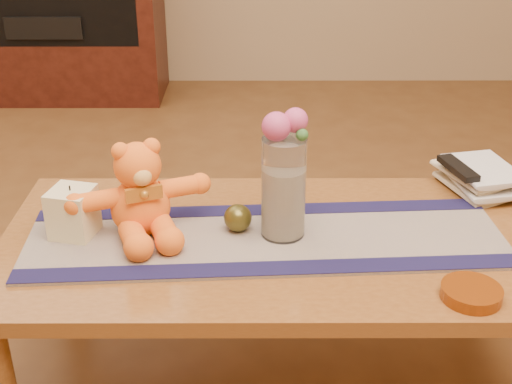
{
  "coord_description": "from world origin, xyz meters",
  "views": [
    {
      "loc": [
        -0.05,
        -1.5,
        1.33
      ],
      "look_at": [
        -0.05,
        0.0,
        0.58
      ],
      "focal_mm": 48.05,
      "sensor_mm": 36.0,
      "label": 1
    }
  ],
  "objects_px": {
    "glass_vase": "(284,188)",
    "amber_dish": "(471,293)",
    "teddy_bear": "(139,189)",
    "bronze_ball": "(238,218)",
    "tv_remote": "(458,168)",
    "pillar_candle": "(73,212)",
    "book_bottom": "(453,190)"
  },
  "relations": [
    {
      "from": "glass_vase",
      "to": "amber_dish",
      "type": "xyz_separation_m",
      "value": [
        0.4,
        -0.27,
        -0.12
      ]
    },
    {
      "from": "amber_dish",
      "to": "teddy_bear",
      "type": "bearing_deg",
      "value": 158.98
    },
    {
      "from": "bronze_ball",
      "to": "tv_remote",
      "type": "bearing_deg",
      "value": 19.16
    },
    {
      "from": "pillar_candle",
      "to": "amber_dish",
      "type": "xyz_separation_m",
      "value": [
        0.93,
        -0.27,
        -0.06
      ]
    },
    {
      "from": "bronze_ball",
      "to": "book_bottom",
      "type": "bearing_deg",
      "value": 20.04
    },
    {
      "from": "book_bottom",
      "to": "teddy_bear",
      "type": "bearing_deg",
      "value": 176.14
    },
    {
      "from": "teddy_bear",
      "to": "amber_dish",
      "type": "distance_m",
      "value": 0.83
    },
    {
      "from": "teddy_bear",
      "to": "glass_vase",
      "type": "bearing_deg",
      "value": -25.03
    },
    {
      "from": "teddy_bear",
      "to": "book_bottom",
      "type": "relative_size",
      "value": 1.54
    },
    {
      "from": "glass_vase",
      "to": "tv_remote",
      "type": "distance_m",
      "value": 0.55
    },
    {
      "from": "bronze_ball",
      "to": "amber_dish",
      "type": "xyz_separation_m",
      "value": [
        0.52,
        -0.29,
        -0.03
      ]
    },
    {
      "from": "glass_vase",
      "to": "tv_remote",
      "type": "bearing_deg",
      "value": 24.83
    },
    {
      "from": "amber_dish",
      "to": "bronze_ball",
      "type": "bearing_deg",
      "value": 150.92
    },
    {
      "from": "teddy_bear",
      "to": "pillar_candle",
      "type": "relative_size",
      "value": 2.79
    },
    {
      "from": "pillar_candle",
      "to": "book_bottom",
      "type": "bearing_deg",
      "value": 13.13
    },
    {
      "from": "glass_vase",
      "to": "bronze_ball",
      "type": "bearing_deg",
      "value": 171.17
    },
    {
      "from": "teddy_bear",
      "to": "book_bottom",
      "type": "bearing_deg",
      "value": -7.11
    },
    {
      "from": "amber_dish",
      "to": "tv_remote",
      "type": "bearing_deg",
      "value": 79.26
    },
    {
      "from": "glass_vase",
      "to": "amber_dish",
      "type": "distance_m",
      "value": 0.5
    },
    {
      "from": "teddy_bear",
      "to": "glass_vase",
      "type": "height_order",
      "value": "glass_vase"
    },
    {
      "from": "bronze_ball",
      "to": "book_bottom",
      "type": "height_order",
      "value": "bronze_ball"
    },
    {
      "from": "pillar_candle",
      "to": "glass_vase",
      "type": "height_order",
      "value": "glass_vase"
    },
    {
      "from": "pillar_candle",
      "to": "bronze_ball",
      "type": "height_order",
      "value": "pillar_candle"
    },
    {
      "from": "teddy_bear",
      "to": "bronze_ball",
      "type": "distance_m",
      "value": 0.26
    },
    {
      "from": "teddy_bear",
      "to": "glass_vase",
      "type": "distance_m",
      "value": 0.36
    },
    {
      "from": "pillar_candle",
      "to": "glass_vase",
      "type": "relative_size",
      "value": 0.47
    },
    {
      "from": "tv_remote",
      "to": "amber_dish",
      "type": "height_order",
      "value": "tv_remote"
    },
    {
      "from": "teddy_bear",
      "to": "pillar_candle",
      "type": "distance_m",
      "value": 0.18
    },
    {
      "from": "pillar_candle",
      "to": "tv_remote",
      "type": "height_order",
      "value": "pillar_candle"
    },
    {
      "from": "bronze_ball",
      "to": "pillar_candle",
      "type": "bearing_deg",
      "value": -177.77
    },
    {
      "from": "pillar_candle",
      "to": "tv_remote",
      "type": "xyz_separation_m",
      "value": [
        1.03,
        0.23,
        0.02
      ]
    },
    {
      "from": "pillar_candle",
      "to": "bronze_ball",
      "type": "distance_m",
      "value": 0.41
    }
  ]
}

